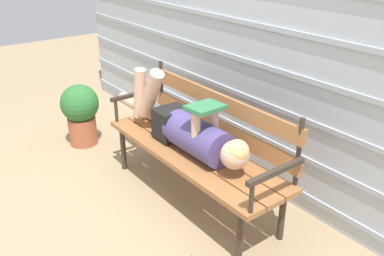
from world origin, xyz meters
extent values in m
plane|color=tan|center=(0.00, 0.00, 0.00)|extent=(12.00, 12.00, 0.00)
cube|color=#B2BCC6|center=(0.00, 0.66, 1.13)|extent=(5.37, 0.06, 2.27)
cube|color=#A3ADB7|center=(0.00, 0.62, 0.14)|extent=(5.37, 0.02, 0.04)
cube|color=#A3ADB7|center=(0.00, 0.62, 0.42)|extent=(5.37, 0.02, 0.04)
cube|color=#A3ADB7|center=(0.00, 0.62, 0.71)|extent=(5.37, 0.02, 0.04)
cube|color=#A3ADB7|center=(0.00, 0.62, 0.99)|extent=(5.37, 0.02, 0.04)
cube|color=#A3ADB7|center=(0.00, 0.62, 1.27)|extent=(5.37, 0.02, 0.04)
cube|color=#9E6638|center=(0.00, -0.10, 0.41)|extent=(1.66, 0.15, 0.04)
cube|color=#9E6638|center=(0.00, 0.06, 0.41)|extent=(1.66, 0.15, 0.04)
cube|color=#9E6638|center=(0.00, 0.22, 0.41)|extent=(1.66, 0.15, 0.04)
cube|color=#9E6638|center=(0.00, 0.30, 0.55)|extent=(1.59, 0.05, 0.11)
cube|color=#9E6638|center=(0.00, 0.30, 0.76)|extent=(1.59, 0.05, 0.11)
cylinder|color=#382D23|center=(-0.76, 0.30, 0.65)|extent=(0.03, 0.03, 0.46)
cylinder|color=#382D23|center=(0.76, 0.30, 0.65)|extent=(0.03, 0.03, 0.46)
cylinder|color=#382D23|center=(-0.73, -0.13, 0.19)|extent=(0.04, 0.04, 0.39)
cylinder|color=#382D23|center=(0.73, -0.13, 0.19)|extent=(0.04, 0.04, 0.39)
cylinder|color=#382D23|center=(-0.73, 0.25, 0.19)|extent=(0.04, 0.04, 0.39)
cylinder|color=#382D23|center=(0.73, 0.25, 0.19)|extent=(0.04, 0.04, 0.39)
cube|color=#382D23|center=(-0.80, 0.06, 0.62)|extent=(0.04, 0.46, 0.03)
cylinder|color=#382D23|center=(-0.80, -0.13, 0.52)|extent=(0.03, 0.03, 0.20)
cube|color=#382D23|center=(0.80, 0.06, 0.62)|extent=(0.04, 0.46, 0.03)
cylinder|color=#382D23|center=(0.80, -0.13, 0.52)|extent=(0.03, 0.03, 0.20)
cylinder|color=#514784|center=(0.07, 0.06, 0.55)|extent=(0.53, 0.26, 0.26)
cube|color=black|center=(-0.26, 0.06, 0.55)|extent=(0.20, 0.24, 0.23)
sphere|color=beige|center=(0.45, 0.06, 0.58)|extent=(0.19, 0.19, 0.19)
sphere|color=#E0C67A|center=(0.47, 0.06, 0.62)|extent=(0.16, 0.16, 0.16)
cylinder|color=beige|center=(-0.45, 0.00, 0.75)|extent=(0.31, 0.11, 0.44)
cylinder|color=beige|center=(-0.62, 0.00, 0.70)|extent=(0.15, 0.09, 0.42)
cylinder|color=beige|center=(-0.75, 0.12, 0.48)|extent=(0.81, 0.10, 0.10)
cylinder|color=beige|center=(0.15, -0.02, 0.68)|extent=(0.06, 0.06, 0.24)
cylinder|color=beige|center=(0.15, 0.14, 0.68)|extent=(0.06, 0.06, 0.24)
cube|color=#337A4C|center=(0.15, 0.06, 0.81)|extent=(0.20, 0.27, 0.04)
cylinder|color=#AD5B3D|center=(-1.40, -0.21, 0.14)|extent=(0.27, 0.27, 0.27)
sphere|color=#2D7033|center=(-1.40, -0.21, 0.42)|extent=(0.36, 0.36, 0.36)
camera|label=1|loc=(2.16, -1.58, 1.86)|focal=39.16mm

